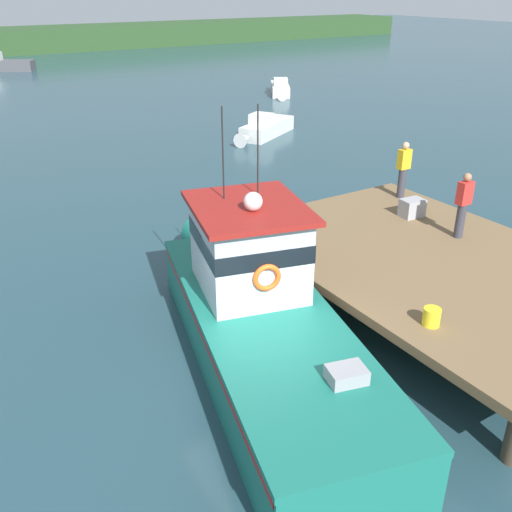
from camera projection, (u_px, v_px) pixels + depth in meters
ground_plane at (257, 371)px, 11.16m from camera, size 200.00×200.00×0.00m
dock at (435, 264)px, 13.00m from camera, size 6.00×9.00×1.20m
main_fishing_boat at (258, 311)px, 11.26m from camera, size 4.46×9.94×4.80m
crate_single_far at (412, 208)px, 15.20m from camera, size 0.64×0.50×0.48m
bait_bucket at (432, 317)px, 10.38m from camera, size 0.32×0.32×0.34m
deckhand_by_the_boat at (403, 169)px, 16.29m from camera, size 0.36×0.22×1.63m
deckhand_further_back at (463, 204)px, 13.69m from camera, size 0.36×0.22×1.63m
moored_boat_far_left at (280, 89)px, 38.46m from camera, size 3.10×4.28×1.14m
moored_boat_outer_mooring at (264, 128)px, 27.95m from camera, size 4.49×3.14×1.19m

